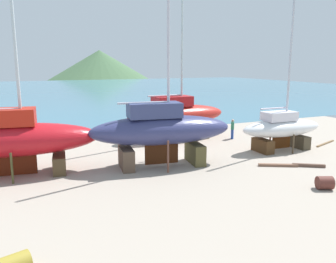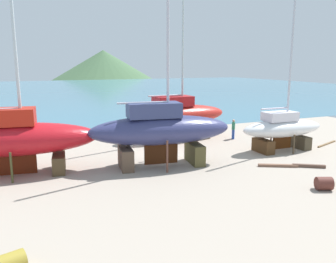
% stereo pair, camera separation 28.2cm
% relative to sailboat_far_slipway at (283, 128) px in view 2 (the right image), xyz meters
% --- Properties ---
extents(ground_plane, '(49.79, 49.79, 0.00)m').
position_rel_sailboat_far_slipway_xyz_m(ground_plane, '(-8.54, -1.62, -1.64)').
color(ground_plane, '#A49687').
extents(sea_water, '(162.78, 104.27, 0.01)m').
position_rel_sailboat_far_slipway_xyz_m(sea_water, '(-8.54, 62.96, -1.64)').
color(sea_water, teal).
rests_on(sea_water, ground).
extents(headland_hill, '(83.89, 83.89, 24.30)m').
position_rel_sailboat_far_slipway_xyz_m(headland_hill, '(18.73, 139.93, -1.64)').
color(headland_hill, '#466743').
rests_on(headland_hill, ground).
extents(sailboat_far_slipway, '(6.66, 2.55, 11.48)m').
position_rel_sailboat_far_slipway_xyz_m(sailboat_far_slipway, '(0.00, 0.00, 0.00)').
color(sailboat_far_slipway, '#463C2A').
rests_on(sailboat_far_slipway, ground).
extents(sailboat_mid_port, '(9.07, 3.86, 12.78)m').
position_rel_sailboat_far_slipway_xyz_m(sailboat_mid_port, '(-9.52, -0.08, 0.62)').
color(sailboat_mid_port, brown).
rests_on(sailboat_mid_port, ground).
extents(sailboat_small_center, '(9.63, 3.90, 15.93)m').
position_rel_sailboat_far_slipway_xyz_m(sailboat_small_center, '(-17.77, 1.55, 0.47)').
color(sailboat_small_center, '#4A3822').
rests_on(sailboat_small_center, ground).
extents(sailboat_large_starboard, '(8.71, 3.31, 15.62)m').
position_rel_sailboat_far_slipway_xyz_m(sailboat_large_starboard, '(-5.37, 6.50, 0.43)').
color(sailboat_large_starboard, brown).
rests_on(sailboat_large_starboard, ground).
extents(worker, '(0.46, 0.49, 1.65)m').
position_rel_sailboat_far_slipway_xyz_m(worker, '(-1.06, 4.64, -0.79)').
color(worker, '#254393').
rests_on(worker, ground).
extents(barrel_rust_near, '(0.95, 0.90, 0.67)m').
position_rel_sailboat_far_slipway_xyz_m(barrel_rust_near, '(-3.57, -7.18, -1.31)').
color(barrel_rust_near, '#572921').
rests_on(barrel_rust_near, ground).
extents(timber_plank_near, '(1.70, 1.20, 0.19)m').
position_rel_sailboat_far_slipway_xyz_m(timber_plank_near, '(-1.36, -4.02, -1.55)').
color(timber_plank_near, brown).
rests_on(timber_plank_near, ground).
extents(timber_long_fore, '(2.89, 1.18, 0.10)m').
position_rel_sailboat_far_slipway_xyz_m(timber_long_fore, '(4.53, 0.03, -1.59)').
color(timber_long_fore, brown).
rests_on(timber_long_fore, ground).
extents(timber_short_cross, '(2.21, 1.32, 0.15)m').
position_rel_sailboat_far_slipway_xyz_m(timber_short_cross, '(-3.01, -3.18, -1.57)').
color(timber_short_cross, brown).
rests_on(timber_short_cross, ground).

